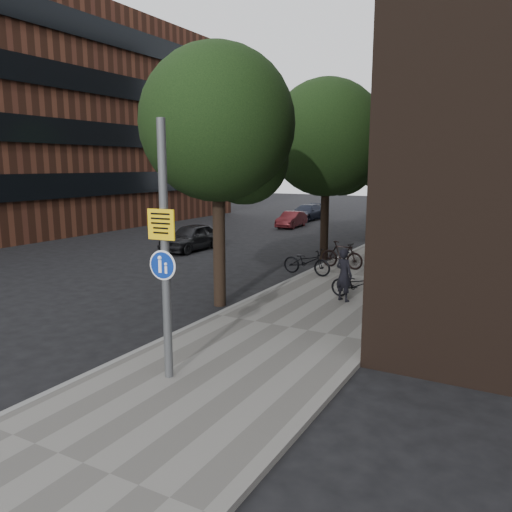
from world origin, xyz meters
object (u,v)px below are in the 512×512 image
Objects in this scene: signpost at (165,252)px; parked_bike_facade_near at (357,285)px; parked_car_near at (191,237)px; pedestrian at (344,275)px.

signpost reaches higher than parked_bike_facade_near.
parked_car_near is at bearing 68.74° from parked_bike_facade_near.
signpost is 7.66m from parked_bike_facade_near.
signpost is 15.48m from parked_car_near.
pedestrian is 11.42m from parked_car_near.
signpost is 7.15m from pedestrian.
pedestrian is 0.95× the size of parked_bike_facade_near.
parked_bike_facade_near is at bearing 74.46° from signpost.
signpost reaches higher than parked_car_near.
parked_car_near reaches higher than parked_bike_facade_near.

